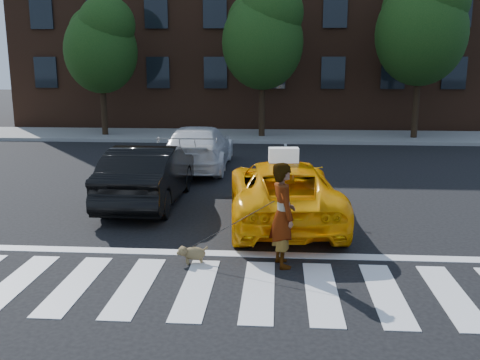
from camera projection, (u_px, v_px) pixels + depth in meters
The scene contains 14 objects.
ground at pixel (196, 288), 8.59m from camera, with size 120.00×120.00×0.00m, color black.
crosswalk at pixel (196, 288), 8.59m from camera, with size 13.00×2.40×0.01m, color silver.
stop_line at pixel (209, 253), 10.15m from camera, with size 12.00×0.30×0.01m, color silver.
sidewalk_far at pixel (252, 136), 25.61m from camera, with size 30.00×4.00×0.15m, color slate.
building at pixel (258, 19), 31.63m from camera, with size 26.00×10.00×12.00m, color #482919.
tree_left at pixel (101, 42), 24.66m from camera, with size 3.39×3.38×6.50m.
tree_mid at pixel (263, 32), 24.05m from camera, with size 3.69×3.69×7.10m.
tree_right at pixel (423, 22), 23.47m from camera, with size 4.00×4.00×7.70m.
taxi at pixel (283, 191), 12.11m from camera, with size 2.32×5.03×1.40m, color #FFA805.
black_sedan at pixel (149, 174), 13.59m from camera, with size 1.60×4.59×1.51m, color black.
white_suv at pixel (198, 148), 17.98m from camera, with size 2.05×5.05×1.46m, color silver.
woman at pixel (283, 215), 9.36m from camera, with size 0.68×0.45×1.87m, color #999999.
dog at pixel (192, 253), 9.62m from camera, with size 0.57×0.35×0.33m.
taxi_sign at pixel (284, 155), 11.73m from camera, with size 0.65×0.28×0.32m, color white.
Camera 1 is at (1.27, -7.94, 3.57)m, focal length 40.00 mm.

